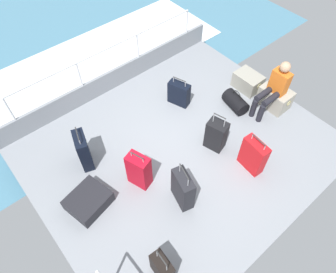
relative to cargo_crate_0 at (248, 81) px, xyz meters
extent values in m
cube|color=gray|center=(0.30, -2.16, -0.21)|extent=(4.40, 5.20, 0.06)
cube|color=gray|center=(-1.87, -2.16, 0.05)|extent=(0.06, 5.20, 0.45)
cylinder|color=silver|center=(-1.87, -4.24, 0.32)|extent=(0.04, 0.04, 1.00)
cylinder|color=silver|center=(-1.87, -2.85, 0.32)|extent=(0.04, 0.04, 1.00)
cylinder|color=silver|center=(-1.87, -1.47, 0.32)|extent=(0.04, 0.04, 1.00)
cylinder|color=silver|center=(-1.87, -0.08, 0.32)|extent=(0.04, 0.04, 1.00)
cylinder|color=silver|center=(-1.87, -2.16, 0.82)|extent=(0.04, 4.16, 0.04)
plane|color=teal|center=(-6.90, -2.16, -0.53)|extent=(12.00, 12.00, 0.00)
cube|color=white|center=(-3.30, -2.16, -0.52)|extent=(2.40, 7.28, 0.01)
cube|color=gray|center=(0.00, 0.00, 0.00)|extent=(0.56, 0.41, 0.35)
torus|color=tan|center=(-0.29, 0.00, 0.07)|extent=(0.02, 0.12, 0.12)
torus|color=tan|center=(0.29, 0.00, 0.07)|extent=(0.02, 0.12, 0.12)
cube|color=#9E9989|center=(0.69, 0.02, 0.03)|extent=(0.60, 0.42, 0.42)
torus|color=tan|center=(0.37, 0.02, 0.11)|extent=(0.02, 0.12, 0.12)
torus|color=tan|center=(1.00, 0.02, 0.11)|extent=(0.02, 0.12, 0.12)
cube|color=orange|center=(0.69, -0.03, 0.48)|extent=(0.34, 0.20, 0.48)
sphere|color=tan|center=(0.69, -0.03, 0.84)|extent=(0.20, 0.20, 0.20)
cylinder|color=black|center=(0.78, -0.33, 0.28)|extent=(0.12, 0.40, 0.12)
cylinder|color=black|center=(0.78, -0.53, 0.03)|extent=(0.11, 0.11, 0.42)
cylinder|color=black|center=(0.60, -0.33, 0.28)|extent=(0.12, 0.40, 0.12)
cylinder|color=black|center=(0.60, -0.53, 0.03)|extent=(0.11, 0.11, 0.42)
cube|color=black|center=(1.07, -2.82, 0.16)|extent=(0.48, 0.31, 0.67)
cylinder|color=#A5A8AD|center=(0.94, -2.79, 0.59)|extent=(0.02, 0.02, 0.19)
cylinder|color=#A5A8AD|center=(1.20, -2.86, 0.59)|extent=(0.02, 0.02, 0.19)
cylinder|color=#2D2D2D|center=(1.07, -2.82, 0.69)|extent=(0.28, 0.09, 0.02)
cube|color=silver|center=(1.10, -2.72, 0.19)|extent=(0.05, 0.02, 0.08)
cube|color=black|center=(-0.56, -3.64, 0.17)|extent=(0.46, 0.31, 0.70)
cylinder|color=#A5A8AD|center=(-0.68, -3.59, 0.58)|extent=(0.02, 0.02, 0.12)
cylinder|color=#A5A8AD|center=(-0.44, -3.68, 0.58)|extent=(0.02, 0.02, 0.12)
cylinder|color=#2D2D2D|center=(-0.56, -3.64, 0.64)|extent=(0.27, 0.10, 0.02)
cube|color=silver|center=(-0.53, -3.54, 0.33)|extent=(0.05, 0.02, 0.08)
cube|color=red|center=(1.37, -1.49, 0.15)|extent=(0.47, 0.23, 0.66)
cylinder|color=#A5A8AD|center=(1.23, -1.48, 0.53)|extent=(0.02, 0.02, 0.10)
cylinder|color=#A5A8AD|center=(1.50, -1.50, 0.53)|extent=(0.02, 0.02, 0.10)
cylinder|color=#2D2D2D|center=(1.37, -1.49, 0.59)|extent=(0.29, 0.04, 0.02)
cube|color=green|center=(1.37, -1.39, 0.27)|extent=(0.05, 0.01, 0.08)
cube|color=black|center=(0.64, -1.64, 0.13)|extent=(0.40, 0.33, 0.62)
cylinder|color=#A5A8AD|center=(0.54, -1.67, 0.55)|extent=(0.02, 0.02, 0.20)
cylinder|color=#A5A8AD|center=(0.74, -1.61, 0.55)|extent=(0.02, 0.02, 0.20)
cylinder|color=#2D2D2D|center=(0.64, -1.64, 0.65)|extent=(0.23, 0.08, 0.02)
cube|color=white|center=(0.61, -1.51, 0.30)|extent=(0.05, 0.02, 0.08)
cube|color=#B70C1E|center=(0.36, -3.15, 0.17)|extent=(0.42, 0.33, 0.70)
cylinder|color=#A5A8AD|center=(0.26, -3.18, 0.56)|extent=(0.02, 0.02, 0.08)
cylinder|color=#A5A8AD|center=(0.47, -3.11, 0.56)|extent=(0.02, 0.02, 0.08)
cylinder|color=#2D2D2D|center=(0.36, -3.15, 0.60)|extent=(0.24, 0.09, 0.02)
cube|color=green|center=(0.33, -3.04, 0.26)|extent=(0.05, 0.02, 0.08)
cube|color=black|center=(1.76, -3.81, 0.08)|extent=(0.37, 0.21, 0.52)
cylinder|color=#A5A8AD|center=(1.65, -3.80, 0.44)|extent=(0.02, 0.02, 0.18)
cylinder|color=#A5A8AD|center=(1.86, -3.82, 0.44)|extent=(0.02, 0.02, 0.18)
cylinder|color=#2D2D2D|center=(1.76, -3.81, 0.53)|extent=(0.23, 0.04, 0.02)
cube|color=silver|center=(1.76, -3.72, 0.19)|extent=(0.05, 0.01, 0.08)
cube|color=black|center=(-0.61, -1.41, 0.08)|extent=(0.47, 0.32, 0.51)
cylinder|color=#A5A8AD|center=(-0.74, -1.46, 0.40)|extent=(0.02, 0.02, 0.12)
cylinder|color=#A5A8AD|center=(-0.49, -1.37, 0.40)|extent=(0.02, 0.02, 0.12)
cylinder|color=#2D2D2D|center=(-0.61, -1.41, 0.46)|extent=(0.27, 0.11, 0.02)
cube|color=white|center=(-0.65, -1.32, 0.24)|extent=(0.05, 0.02, 0.08)
cube|color=black|center=(0.17, -4.04, -0.06)|extent=(0.68, 0.74, 0.24)
cube|color=white|center=(0.10, -3.72, -0.01)|extent=(0.05, 0.02, 0.08)
cylinder|color=black|center=(0.22, -0.62, -0.03)|extent=(0.59, 0.39, 0.30)
torus|color=black|center=(0.22, -0.62, 0.13)|extent=(0.25, 0.06, 0.25)
camera|label=1|loc=(2.69, -4.50, 4.50)|focal=33.19mm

